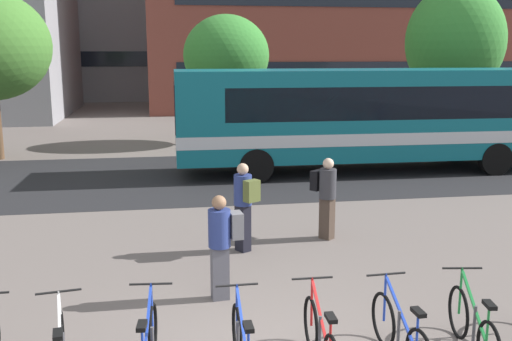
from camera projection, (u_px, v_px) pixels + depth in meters
bus_lane_asphalt at (202, 176)px, 17.76m from camera, size 80.00×7.20×0.01m
city_bus at (366, 116)px, 18.19m from camera, size 12.06×2.71×3.20m
parked_bicycle_red_5 at (321, 341)px, 6.89m from camera, size 0.52×1.72×0.99m
parked_bicycle_blue_6 at (400, 336)px, 7.02m from camera, size 0.52×1.72×0.99m
parked_bicycle_green_7 at (473, 328)px, 7.22m from camera, size 0.52×1.71×0.99m
commuter_black_pack_0 at (326, 192)px, 11.71m from camera, size 0.56×0.60×1.67m
commuter_olive_pack_2 at (244, 201)px, 10.93m from camera, size 0.54×0.61×1.71m
commuter_grey_pack_3 at (222, 240)px, 8.81m from camera, size 0.55×0.38×1.65m
street_tree_1 at (226, 56)px, 23.41m from camera, size 3.46×3.46×5.21m
street_tree_2 at (455, 41)px, 23.40m from camera, size 3.93×3.93×6.41m
building_centre_block at (143, 32)px, 49.15m from camera, size 17.99×13.55×10.61m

